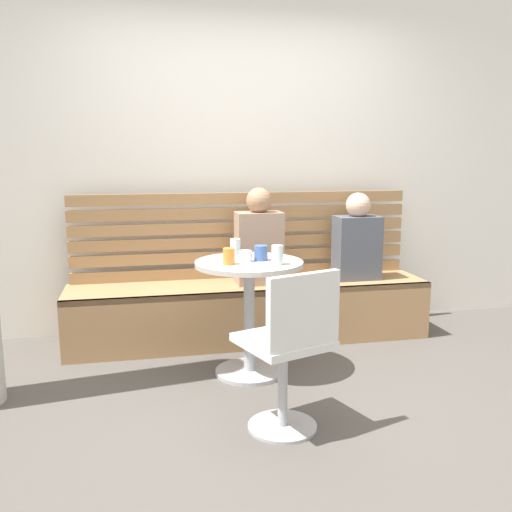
% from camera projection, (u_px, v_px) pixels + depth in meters
% --- Properties ---
extents(ground, '(8.00, 8.00, 0.00)m').
position_uv_depth(ground, '(293.00, 408.00, 3.11)').
color(ground, '#514C47').
extents(back_wall, '(5.20, 0.10, 2.90)m').
position_uv_depth(back_wall, '(239.00, 148.00, 4.42)').
color(back_wall, silver).
rests_on(back_wall, ground).
extents(booth_bench, '(2.70, 0.52, 0.44)m').
position_uv_depth(booth_bench, '(250.00, 312.00, 4.22)').
color(booth_bench, '#A87C51').
rests_on(booth_bench, ground).
extents(booth_backrest, '(2.65, 0.04, 0.67)m').
position_uv_depth(booth_backrest, '(244.00, 235.00, 4.35)').
color(booth_backrest, '#9A7249').
rests_on(booth_backrest, booth_bench).
extents(cafe_table, '(0.68, 0.68, 0.74)m').
position_uv_depth(cafe_table, '(249.00, 296.00, 3.51)').
color(cafe_table, '#ADADB2').
rests_on(cafe_table, ground).
extents(white_chair, '(0.51, 0.51, 0.85)m').
position_uv_depth(white_chair, '(290.00, 346.00, 2.75)').
color(white_chair, '#ADADB2').
rests_on(white_chair, ground).
extents(person_adult, '(0.34, 0.22, 0.72)m').
position_uv_depth(person_adult, '(259.00, 241.00, 4.13)').
color(person_adult, '#9E7F6B').
rests_on(person_adult, booth_bench).
extents(person_child_left, '(0.34, 0.22, 0.67)m').
position_uv_depth(person_child_left, '(357.00, 241.00, 4.30)').
color(person_child_left, '#4C515B').
rests_on(person_child_left, booth_bench).
extents(cup_ceramic_white, '(0.08, 0.08, 0.07)m').
position_uv_depth(cup_ceramic_white, '(245.00, 256.00, 3.45)').
color(cup_ceramic_white, white).
rests_on(cup_ceramic_white, cafe_table).
extents(cup_water_clear, '(0.07, 0.07, 0.11)m').
position_uv_depth(cup_water_clear, '(235.00, 247.00, 3.67)').
color(cup_water_clear, white).
rests_on(cup_water_clear, cafe_table).
extents(cup_glass_tall, '(0.07, 0.07, 0.12)m').
position_uv_depth(cup_glass_tall, '(277.00, 255.00, 3.35)').
color(cup_glass_tall, silver).
rests_on(cup_glass_tall, cafe_table).
extents(cup_mug_blue, '(0.08, 0.08, 0.09)m').
position_uv_depth(cup_mug_blue, '(261.00, 253.00, 3.49)').
color(cup_mug_blue, '#3D5B9E').
rests_on(cup_mug_blue, cafe_table).
extents(cup_tumbler_orange, '(0.07, 0.07, 0.10)m').
position_uv_depth(cup_tumbler_orange, '(229.00, 256.00, 3.36)').
color(cup_tumbler_orange, orange).
rests_on(cup_tumbler_orange, cafe_table).
extents(phone_on_table, '(0.11, 0.15, 0.01)m').
position_uv_depth(phone_on_table, '(246.00, 257.00, 3.60)').
color(phone_on_table, black).
rests_on(phone_on_table, cafe_table).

